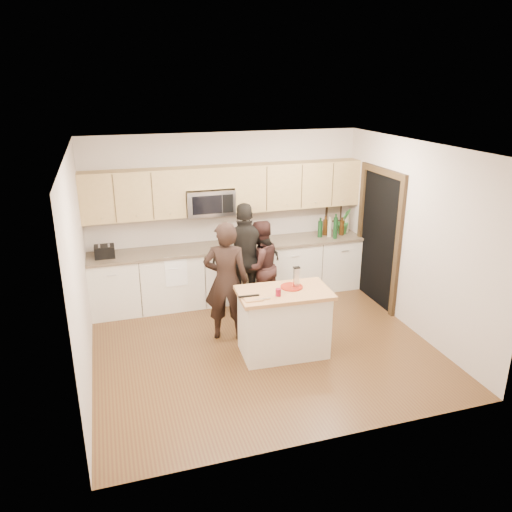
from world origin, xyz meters
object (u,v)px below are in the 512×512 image
object	(u,v)px
toaster	(105,251)
woman_center	(259,266)
woman_left	(226,281)
island	(284,322)
woman_right	(246,259)

from	to	relation	value
toaster	woman_center	distance (m)	2.36
woman_left	island	bearing A→B (deg)	151.77
island	woman_center	bearing A→B (deg)	88.79
island	toaster	xyz separation A→B (m)	(-2.18, 1.91, 0.58)
island	woman_center	distance (m)	1.40
island	woman_right	size ratio (longest dim) A/B	0.70
island	woman_right	distance (m)	1.44
woman_left	woman_right	bearing A→B (deg)	-105.67
toaster	woman_right	bearing A→B (deg)	-14.71
toaster	woman_center	bearing A→B (deg)	-13.39
island	toaster	size ratio (longest dim) A/B	4.17
island	woman_right	world-z (taller)	woman_right
woman_left	woman_right	size ratio (longest dim) A/B	0.97
woman_center	toaster	bearing A→B (deg)	-33.66
island	woman_left	distance (m)	0.98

